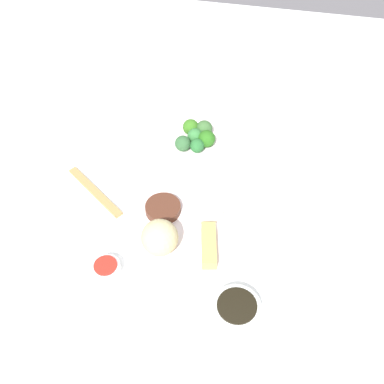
{
  "coord_description": "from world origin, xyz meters",
  "views": [
    {
      "loc": [
        -0.11,
        0.65,
        0.9
      ],
      "look_at": [
        0.04,
        -0.07,
        0.06
      ],
      "focal_mm": 43.48,
      "sensor_mm": 36.0,
      "label": 1
    }
  ],
  "objects_px": {
    "main_plate": "(185,231)",
    "broccoli_plate": "(196,143)",
    "sauce_ramekin_sweet_and_sour": "(106,269)",
    "soy_sauce_bowl": "(236,310)",
    "chopsticks_pair": "(95,192)"
  },
  "relations": [
    {
      "from": "main_plate",
      "to": "soy_sauce_bowl",
      "type": "bearing_deg",
      "value": 129.22
    },
    {
      "from": "main_plate",
      "to": "soy_sauce_bowl",
      "type": "relative_size",
      "value": 2.94
    },
    {
      "from": "sauce_ramekin_sweet_and_sour",
      "to": "chopsticks_pair",
      "type": "xyz_separation_m",
      "value": [
        0.1,
        -0.22,
        -0.01
      ]
    },
    {
      "from": "soy_sauce_bowl",
      "to": "main_plate",
      "type": "bearing_deg",
      "value": -50.78
    },
    {
      "from": "broccoli_plate",
      "to": "soy_sauce_bowl",
      "type": "bearing_deg",
      "value": 110.4
    },
    {
      "from": "main_plate",
      "to": "broccoli_plate",
      "type": "xyz_separation_m",
      "value": [
        0.03,
        -0.3,
        -0.0
      ]
    },
    {
      "from": "soy_sauce_bowl",
      "to": "broccoli_plate",
      "type": "bearing_deg",
      "value": -69.6
    },
    {
      "from": "broccoli_plate",
      "to": "sauce_ramekin_sweet_and_sour",
      "type": "height_order",
      "value": "sauce_ramekin_sweet_and_sour"
    },
    {
      "from": "main_plate",
      "to": "broccoli_plate",
      "type": "relative_size",
      "value": 1.47
    },
    {
      "from": "sauce_ramekin_sweet_and_sour",
      "to": "soy_sauce_bowl",
      "type": "bearing_deg",
      "value": 172.38
    },
    {
      "from": "main_plate",
      "to": "broccoli_plate",
      "type": "height_order",
      "value": "main_plate"
    },
    {
      "from": "soy_sauce_bowl",
      "to": "sauce_ramekin_sweet_and_sour",
      "type": "xyz_separation_m",
      "value": [
        0.29,
        -0.04,
        -0.0
      ]
    },
    {
      "from": "broccoli_plate",
      "to": "sauce_ramekin_sweet_and_sour",
      "type": "xyz_separation_m",
      "value": [
        0.11,
        0.44,
        0.01
      ]
    },
    {
      "from": "main_plate",
      "to": "sauce_ramekin_sweet_and_sour",
      "type": "distance_m",
      "value": 0.2
    },
    {
      "from": "broccoli_plate",
      "to": "chopsticks_pair",
      "type": "distance_m",
      "value": 0.31
    }
  ]
}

